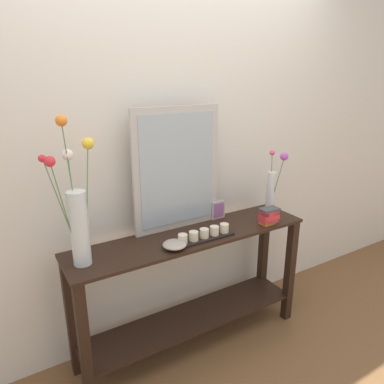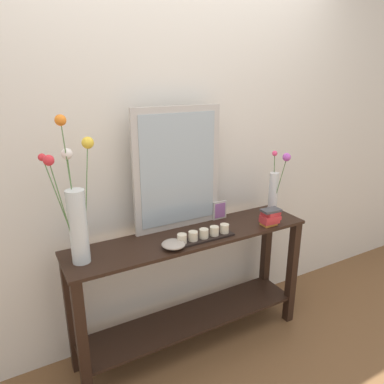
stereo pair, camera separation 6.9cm
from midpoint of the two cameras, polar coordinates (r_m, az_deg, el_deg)
name	(u,v)px [view 2 (the right image)]	position (r m, az deg, el deg)	size (l,w,h in m)	color
ground_plane	(192,342)	(2.68, 0.79, -22.74)	(7.00, 6.00, 0.02)	brown
wall_back	(169,140)	(2.33, -2.80, 8.31)	(6.40, 0.08, 2.70)	silver
console_table	(192,280)	(2.39, 0.85, -13.71)	(1.56, 0.36, 0.80)	black
mirror_leaning	(178,169)	(2.22, -1.39, 3.58)	(0.58, 0.03, 0.77)	#B7B2AD
tall_vase_left	(76,213)	(1.91, -16.88, -3.16)	(0.28, 0.19, 0.77)	silver
vase_right	(275,188)	(2.58, 13.71, 0.65)	(0.08, 0.15, 0.45)	silver
candle_tray	(204,235)	(2.17, 2.80, -6.84)	(0.39, 0.09, 0.07)	black
picture_frame_small	(220,210)	(2.46, 5.20, -2.90)	(0.11, 0.01, 0.13)	#B7B2AD
decorative_bowl	(174,244)	(2.06, -1.99, -8.29)	(0.14, 0.14, 0.04)	#9E9389
book_stack	(270,217)	(2.42, 13.08, -3.84)	(0.13, 0.11, 0.11)	orange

